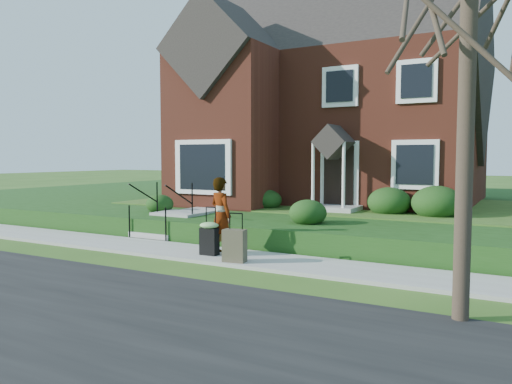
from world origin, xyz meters
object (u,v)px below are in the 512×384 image
Objects in this scene: front_steps at (170,221)px; suitcase_olive at (235,246)px; suitcase_black at (209,236)px; woman at (221,215)px.

suitcase_olive is (3.68, -2.41, -0.04)m from front_steps.
front_steps is 1.82× the size of suitcase_black.
front_steps is 3.42m from woman.
suitcase_black is at bearing -36.29° from front_steps.
woman reaches higher than suitcase_olive.
woman is at bearing 130.97° from suitcase_olive.
woman reaches higher than suitcase_black.
suitcase_black is (-0.13, -0.29, -0.46)m from woman.
woman is at bearing -30.99° from front_steps.
suitcase_olive is at bearing -33.20° from front_steps.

